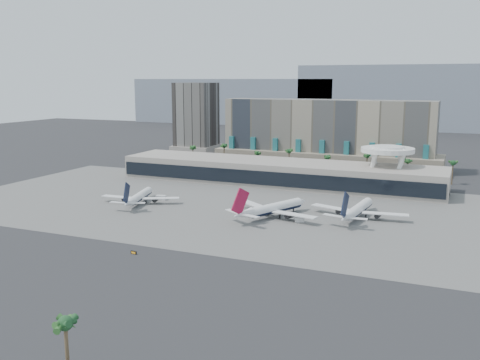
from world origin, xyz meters
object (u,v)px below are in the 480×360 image
at_px(airliner_left, 139,197).
at_px(service_vehicle_a, 161,198).
at_px(airliner_centre, 273,208).
at_px(airliner_right, 358,210).
at_px(service_vehicle_b, 299,220).
at_px(taxiway_sign, 134,253).

relative_size(airliner_left, service_vehicle_a, 8.09).
bearing_deg(airliner_centre, service_vehicle_a, -165.01).
bearing_deg(airliner_right, airliner_centre, -154.27).
relative_size(airliner_centre, airliner_right, 0.96).
distance_m(service_vehicle_b, taxiway_sign, 68.51).
distance_m(airliner_centre, taxiway_sign, 65.50).
bearing_deg(taxiway_sign, service_vehicle_b, 65.64).
distance_m(airliner_centre, airliner_right, 33.67).
bearing_deg(service_vehicle_b, service_vehicle_a, 145.57).
height_order(airliner_left, taxiway_sign, airliner_left).
relative_size(airliner_centre, service_vehicle_b, 10.95).
relative_size(airliner_right, service_vehicle_a, 9.13).
bearing_deg(airliner_right, service_vehicle_b, -137.94).
distance_m(airliner_left, taxiway_sign, 70.52).
relative_size(airliner_right, taxiway_sign, 18.17).
height_order(service_vehicle_a, service_vehicle_b, service_vehicle_a).
bearing_deg(airliner_right, taxiway_sign, -122.59).
height_order(service_vehicle_b, taxiway_sign, service_vehicle_b).
bearing_deg(airliner_centre, taxiway_sign, -88.01).
bearing_deg(airliner_left, taxiway_sign, -72.68).
height_order(airliner_left, airliner_right, airliner_right).
xyz_separation_m(airliner_centre, service_vehicle_a, (-57.43, 9.55, -2.57)).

